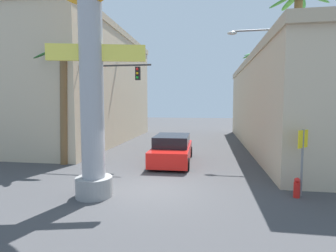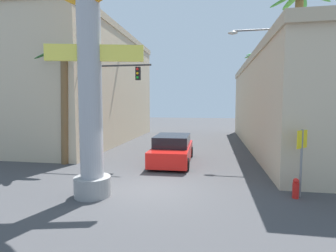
# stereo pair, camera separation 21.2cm
# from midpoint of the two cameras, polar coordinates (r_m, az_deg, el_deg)

# --- Properties ---
(ground_plane) EXTENTS (84.88, 84.88, 0.00)m
(ground_plane) POSITION_cam_midpoint_polar(r_m,az_deg,el_deg) (20.07, 2.42, -4.68)
(ground_plane) COLOR #424244
(building_left) EXTENTS (8.50, 17.31, 9.48)m
(building_left) POSITION_cam_midpoint_polar(r_m,az_deg,el_deg) (24.52, -19.13, 7.92)
(building_left) COLOR #C6B293
(building_left) RESTS_ON ground
(building_right) EXTENTS (8.83, 21.56, 6.72)m
(building_right) POSITION_cam_midpoint_polar(r_m,az_deg,el_deg) (22.11, 27.43, 4.43)
(building_right) COLOR #C6B293
(building_right) RESTS_ON ground
(neon_sign_pole) EXTENTS (3.68, 1.30, 10.44)m
(neon_sign_pole) POSITION_cam_midpoint_polar(r_m,az_deg,el_deg) (9.73, -16.99, 13.64)
(neon_sign_pole) COLOR #9E9EA3
(neon_sign_pole) RESTS_ON ground
(street_lamp) EXTENTS (2.83, 0.28, 7.63)m
(street_lamp) POSITION_cam_midpoint_polar(r_m,az_deg,el_deg) (16.16, 20.53, 9.14)
(street_lamp) COLOR #59595E
(street_lamp) RESTS_ON ground
(crossing_sign) EXTENTS (0.47, 0.47, 2.43)m
(crossing_sign) POSITION_cam_midpoint_polar(r_m,az_deg,el_deg) (10.51, 26.70, -5.15)
(crossing_sign) COLOR slate
(crossing_sign) RESTS_ON ground
(traffic_light_mast) EXTENTS (4.97, 0.32, 5.50)m
(traffic_light_mast) POSITION_cam_midpoint_polar(r_m,az_deg,el_deg) (15.29, -16.43, 6.83)
(traffic_light_mast) COLOR #333333
(traffic_light_mast) RESTS_ON ground
(car_lead) EXTENTS (2.24, 4.97, 1.56)m
(car_lead) POSITION_cam_midpoint_polar(r_m,az_deg,el_deg) (14.91, 0.50, -5.13)
(car_lead) COLOR black
(car_lead) RESTS_ON ground
(palm_tree_mid_right) EXTENTS (2.67, 2.74, 7.54)m
(palm_tree_mid_right) POSITION_cam_midpoint_polar(r_m,az_deg,el_deg) (22.43, 18.30, 7.46)
(palm_tree_mid_right) COLOR brown
(palm_tree_mid_right) RESTS_ON ground
(palm_tree_mid_left) EXTENTS (3.04, 3.10, 7.75)m
(palm_tree_mid_left) POSITION_cam_midpoint_polar(r_m,az_deg,el_deg) (22.06, -13.36, 8.05)
(palm_tree_mid_left) COLOR brown
(palm_tree_mid_left) RESTS_ON ground
(palm_tree_near_right) EXTENTS (2.76, 2.75, 8.85)m
(palm_tree_near_right) POSITION_cam_midpoint_polar(r_m,az_deg,el_deg) (14.90, 25.69, 12.44)
(palm_tree_near_right) COLOR brown
(palm_tree_near_right) RESTS_ON ground
(palm_tree_near_left) EXTENTS (2.96, 2.92, 6.42)m
(palm_tree_near_left) POSITION_cam_midpoint_polar(r_m,az_deg,el_deg) (15.35, -22.14, 6.50)
(palm_tree_near_left) COLOR brown
(palm_tree_near_left) RESTS_ON ground
(pedestrian_far_left) EXTENTS (0.34, 0.34, 1.72)m
(pedestrian_far_left) POSITION_cam_midpoint_polar(r_m,az_deg,el_deg) (24.42, -9.19, -0.66)
(pedestrian_far_left) COLOR black
(pedestrian_far_left) RESTS_ON ground
(fire_hydrant) EXTENTS (0.22, 0.22, 0.72)m
(fire_hydrant) POSITION_cam_midpoint_polar(r_m,az_deg,el_deg) (10.54, 25.71, -12.01)
(fire_hydrant) COLOR red
(fire_hydrant) RESTS_ON ground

